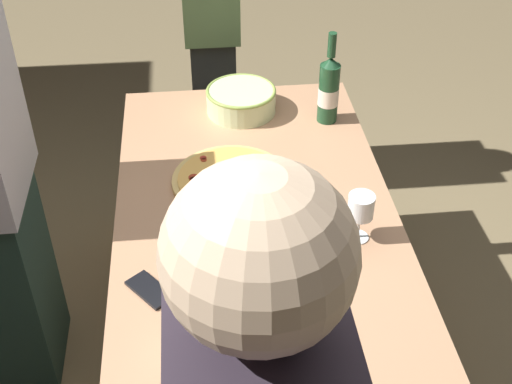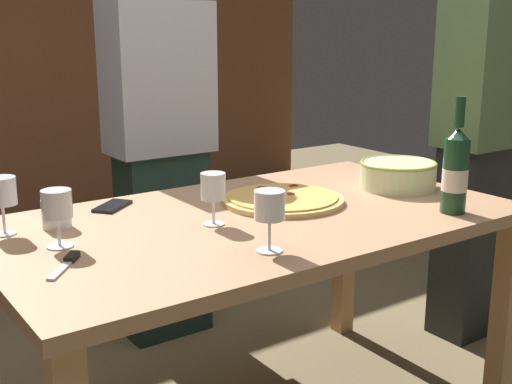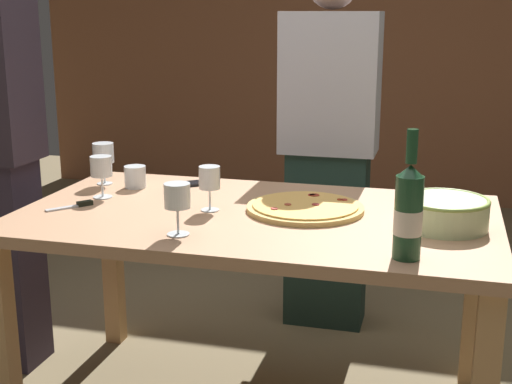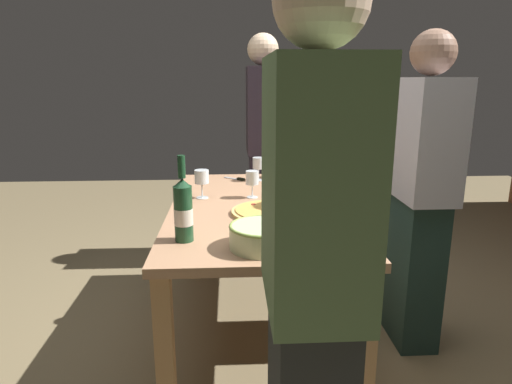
{
  "view_description": "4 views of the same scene",
  "coord_description": "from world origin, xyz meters",
  "views": [
    {
      "loc": [
        -1.68,
        0.18,
        2.14
      ],
      "look_at": [
        0.0,
        0.0,
        0.82
      ],
      "focal_mm": 47.84,
      "sensor_mm": 36.0,
      "label": 1
    },
    {
      "loc": [
        -1.11,
        -1.58,
        1.31
      ],
      "look_at": [
        0.0,
        0.0,
        0.82
      ],
      "focal_mm": 46.07,
      "sensor_mm": 36.0,
      "label": 2
    },
    {
      "loc": [
        0.59,
        -2.2,
        1.41
      ],
      "look_at": [
        0.0,
        0.0,
        0.82
      ],
      "focal_mm": 49.44,
      "sensor_mm": 36.0,
      "label": 3
    },
    {
      "loc": [
        2.28,
        -0.13,
        1.4
      ],
      "look_at": [
        0.0,
        0.0,
        0.82
      ],
      "focal_mm": 31.3,
      "sensor_mm": 36.0,
      "label": 4
    }
  ],
  "objects": [
    {
      "name": "person_guest_right",
      "position": [
        0.11,
        0.84,
        0.83
      ],
      "size": [
        0.42,
        0.24,
        1.63
      ],
      "rotation": [
        0.0,
        0.0,
        -1.7
      ],
      "color": "#1D332E",
      "rests_on": "ground"
    },
    {
      "name": "wine_glass_far_left",
      "position": [
        -0.68,
        0.24,
        0.87
      ],
      "size": [
        0.08,
        0.08,
        0.16
      ],
      "color": "white",
      "rests_on": "dining_table"
    },
    {
      "name": "person_host",
      "position": [
        1.21,
        0.08,
        0.86
      ],
      "size": [
        0.4,
        0.24,
        1.69
      ],
      "rotation": [
        0.0,
        0.0,
        -3.08
      ],
      "color": "#242828",
      "rests_on": "ground"
    },
    {
      "name": "pizza_knife",
      "position": [
        -0.62,
        -0.09,
        0.76
      ],
      "size": [
        0.12,
        0.14,
        0.02
      ],
      "color": "silver",
      "rests_on": "dining_table"
    },
    {
      "name": "wine_glass_far_right",
      "position": [
        -0.59,
        0.05,
        0.86
      ],
      "size": [
        0.08,
        0.08,
        0.15
      ],
      "color": "white",
      "rests_on": "dining_table"
    },
    {
      "name": "wine_glass_near_pizza",
      "position": [
        -0.16,
        -0.01,
        0.86
      ],
      "size": [
        0.07,
        0.07,
        0.15
      ],
      "color": "white",
      "rests_on": "dining_table"
    },
    {
      "name": "pizza",
      "position": [
        0.16,
        0.07,
        0.76
      ],
      "size": [
        0.4,
        0.4,
        0.03
      ],
      "color": "#DEB969",
      "rests_on": "dining_table"
    },
    {
      "name": "wine_bottle",
      "position": [
        0.52,
        -0.33,
        0.88
      ],
      "size": [
        0.08,
        0.08,
        0.36
      ],
      "color": "#1C4427",
      "rests_on": "dining_table"
    },
    {
      "name": "cup_amber",
      "position": [
        -0.54,
        0.22,
        0.79
      ],
      "size": [
        0.08,
        0.08,
        0.08
      ],
      "primitive_type": "cylinder",
      "color": "white",
      "rests_on": "dining_table"
    },
    {
      "name": "dining_table",
      "position": [
        0.0,
        0.0,
        0.66
      ],
      "size": [
        1.6,
        0.9,
        0.75
      ],
      "color": "tan",
      "rests_on": "ground"
    },
    {
      "name": "cell_phone",
      "position": [
        -0.33,
        0.33,
        0.76
      ],
      "size": [
        0.16,
        0.14,
        0.01
      ],
      "primitive_type": "cube",
      "rotation": [
        0.0,
        0.0,
        2.25
      ],
      "color": "black",
      "rests_on": "dining_table"
    },
    {
      "name": "wine_glass_by_bottle",
      "position": [
        -0.17,
        -0.29,
        0.86
      ],
      "size": [
        0.08,
        0.08,
        0.16
      ],
      "color": "white",
      "rests_on": "dining_table"
    },
    {
      "name": "serving_bowl",
      "position": [
        0.61,
        -0.01,
        0.8
      ],
      "size": [
        0.27,
        0.27,
        0.1
      ],
      "color": "beige",
      "rests_on": "dining_table"
    }
  ]
}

